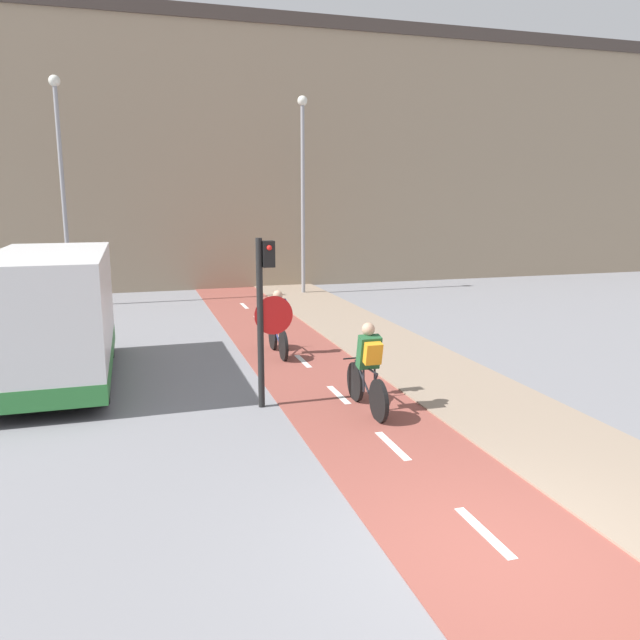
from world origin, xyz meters
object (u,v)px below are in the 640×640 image
street_lamp_far (61,170)px  cyclist_near (368,371)px  traffic_light_pole (265,303)px  cyclist_far (278,327)px  van (53,319)px  street_lamp_sidewalk (303,176)px

street_lamp_far → cyclist_near: size_ratio=4.05×
traffic_light_pole → cyclist_near: bearing=-26.2°
cyclist_far → van: (-4.65, -0.78, 0.58)m
traffic_light_pole → cyclist_far: (1.00, 3.43, -1.15)m
cyclist_far → van: size_ratio=0.34×
traffic_light_pole → street_lamp_far: street_lamp_far is taller
street_lamp_sidewalk → van: street_lamp_sidewalk is taller
traffic_light_pole → cyclist_near: size_ratio=1.61×
street_lamp_far → van: bearing=-86.9°
traffic_light_pole → cyclist_far: bearing=73.8°
street_lamp_far → street_lamp_sidewalk: (8.19, 0.42, -0.11)m
street_lamp_far → van: size_ratio=1.43×
traffic_light_pole → van: (-3.65, 2.65, -0.56)m
street_lamp_far → cyclist_far: size_ratio=4.17×
street_lamp_far → cyclist_near: bearing=-65.8°
street_lamp_sidewalk → van: size_ratio=1.39×
traffic_light_pole → cyclist_far: size_ratio=1.66×
van → cyclist_near: bearing=-33.2°
traffic_light_pole → cyclist_far: 3.76m
street_lamp_far → van: 9.86m
cyclist_near → van: bearing=146.8°
van → street_lamp_sidewalk: bearing=51.7°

